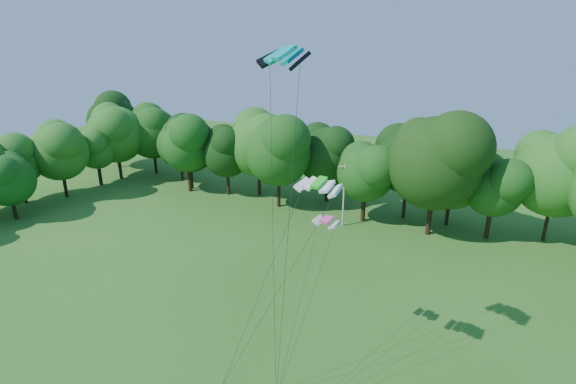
% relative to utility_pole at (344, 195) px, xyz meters
% --- Properties ---
extents(utility_pole, '(1.44, 0.42, 7.30)m').
position_rel_utility_pole_xyz_m(utility_pole, '(0.00, 0.00, 0.00)').
color(utility_pole, beige).
rests_on(utility_pole, ground).
extents(kite_teal, '(3.17, 2.30, 0.76)m').
position_rel_utility_pole_xyz_m(kite_teal, '(5.04, -24.85, 16.32)').
color(kite_teal, '#05A79C').
rests_on(kite_teal, ground).
extents(kite_green, '(2.71, 1.46, 0.45)m').
position_rel_utility_pole_xyz_m(kite_green, '(6.53, -23.57, 9.40)').
color(kite_green, '#23D21F').
rests_on(kite_green, ground).
extents(kite_pink, '(1.91, 1.17, 0.30)m').
position_rel_utility_pole_xyz_m(kite_pink, '(5.83, -20.37, 5.82)').
color(kite_pink, '#ED42A6').
rests_on(kite_pink, ground).
extents(tree_back_west, '(7.70, 7.70, 11.20)m').
position_rel_utility_pole_xyz_m(tree_back_west, '(-23.40, 2.01, 3.21)').
color(tree_back_west, '#331C14').
rests_on(tree_back_west, ground).
extents(tree_back_center, '(10.89, 10.89, 15.84)m').
position_rel_utility_pole_xyz_m(tree_back_center, '(9.25, 2.02, 6.11)').
color(tree_back_center, black).
rests_on(tree_back_center, ground).
extents(tree_flank_west, '(6.68, 6.68, 9.71)m').
position_rel_utility_pole_xyz_m(tree_flank_west, '(-35.85, -15.45, 2.28)').
color(tree_flank_west, '#312213').
rests_on(tree_flank_west, ground).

